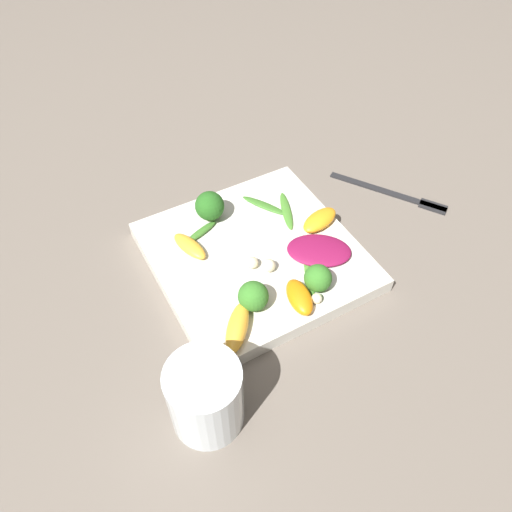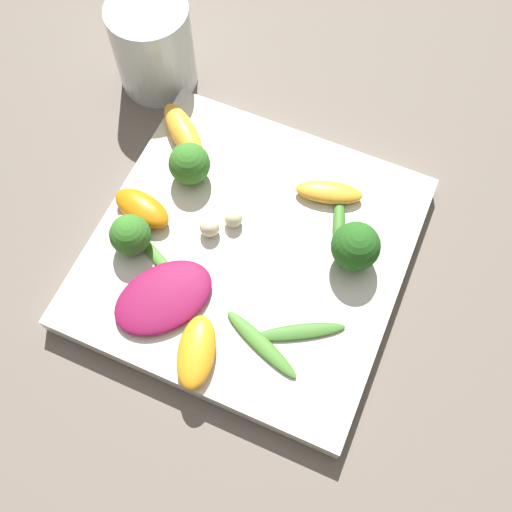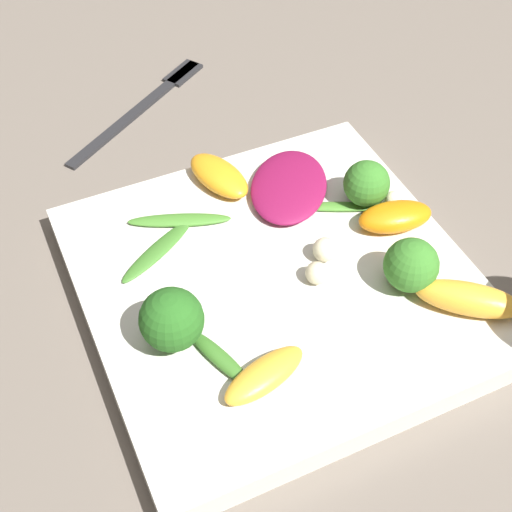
{
  "view_description": "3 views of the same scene",
  "coord_description": "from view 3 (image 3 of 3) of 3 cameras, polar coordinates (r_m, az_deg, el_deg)",
  "views": [
    {
      "loc": [
        -0.23,
        -0.42,
        0.56
      ],
      "look_at": [
        -0.01,
        -0.02,
        0.03
      ],
      "focal_mm": 35.0,
      "sensor_mm": 36.0,
      "label": 1
    },
    {
      "loc": [
        0.22,
        0.1,
        0.52
      ],
      "look_at": [
        0.01,
        0.01,
        0.04
      ],
      "focal_mm": 42.0,
      "sensor_mm": 36.0,
      "label": 2
    },
    {
      "loc": [
        -0.31,
        0.16,
        0.43
      ],
      "look_at": [
        0.02,
        0.01,
        0.03
      ],
      "focal_mm": 50.0,
      "sensor_mm": 36.0,
      "label": 3
    }
  ],
  "objects": [
    {
      "name": "macadamia_nut_0",
      "position": [
        0.59,
        10.93,
        4.47
      ],
      "size": [
        0.01,
        0.01,
        0.01
      ],
      "color": "beige",
      "rests_on": "plate"
    },
    {
      "name": "arugula_sprig_3",
      "position": [
        0.48,
        -2.92,
        -8.14
      ],
      "size": [
        0.06,
        0.03,
        0.01
      ],
      "color": "#3D7528",
      "rests_on": "plate"
    },
    {
      "name": "macadamia_nut_1",
      "position": [
        0.52,
        4.89,
        -1.36
      ],
      "size": [
        0.02,
        0.02,
        0.02
      ],
      "color": "beige",
      "rests_on": "plate"
    },
    {
      "name": "radicchio_leaf_0",
      "position": [
        0.59,
        2.64,
        5.59
      ],
      "size": [
        0.11,
        0.1,
        0.01
      ],
      "color": "maroon",
      "rests_on": "plate"
    },
    {
      "name": "ground_plane",
      "position": [
        0.55,
        1.6,
        -3.08
      ],
      "size": [
        2.4,
        2.4,
        0.0
      ],
      "primitive_type": "plane",
      "color": "#6B6056"
    },
    {
      "name": "orange_segment_2",
      "position": [
        0.6,
        -3.03,
        6.42
      ],
      "size": [
        0.07,
        0.05,
        0.02
      ],
      "color": "orange",
      "rests_on": "plate"
    },
    {
      "name": "arugula_sprig_1",
      "position": [
        0.55,
        -7.88,
        0.44
      ],
      "size": [
        0.05,
        0.08,
        0.0
      ],
      "color": "#3D7528",
      "rests_on": "plate"
    },
    {
      "name": "plate",
      "position": [
        0.54,
        1.62,
        -2.3
      ],
      "size": [
        0.28,
        0.28,
        0.02
      ],
      "color": "silver",
      "rests_on": "ground_plane"
    },
    {
      "name": "orange_segment_0",
      "position": [
        0.47,
        0.67,
        -9.51
      ],
      "size": [
        0.04,
        0.07,
        0.01
      ],
      "color": "#FCAD33",
      "rests_on": "plate"
    },
    {
      "name": "fork",
      "position": [
        0.74,
        -8.39,
        12.41
      ],
      "size": [
        0.12,
        0.17,
        0.01
      ],
      "color": "#262628",
      "rests_on": "ground_plane"
    },
    {
      "name": "arugula_sprig_0",
      "position": [
        0.58,
        6.7,
        3.94
      ],
      "size": [
        0.04,
        0.08,
        0.0
      ],
      "color": "#47842D",
      "rests_on": "plate"
    },
    {
      "name": "broccoli_floret_2",
      "position": [
        0.47,
        -6.76,
        -5.1
      ],
      "size": [
        0.04,
        0.04,
        0.05
      ],
      "color": "#84AD5B",
      "rests_on": "plate"
    },
    {
      "name": "macadamia_nut_2",
      "position": [
        0.54,
        5.31,
        0.83
      ],
      "size": [
        0.02,
        0.02,
        0.02
      ],
      "color": "beige",
      "rests_on": "plate"
    },
    {
      "name": "arugula_sprig_2",
      "position": [
        0.57,
        -6.15,
        2.87
      ],
      "size": [
        0.04,
        0.08,
        0.01
      ],
      "color": "#47842D",
      "rests_on": "plate"
    },
    {
      "name": "orange_segment_1",
      "position": [
        0.52,
        16.64,
        -3.3
      ],
      "size": [
        0.07,
        0.07,
        0.02
      ],
      "color": "#FCAD33",
      "rests_on": "plate"
    },
    {
      "name": "orange_segment_3",
      "position": [
        0.57,
        11.07,
        3.1
      ],
      "size": [
        0.04,
        0.06,
        0.02
      ],
      "color": "orange",
      "rests_on": "plate"
    },
    {
      "name": "broccoli_floret_1",
      "position": [
        0.58,
        8.83,
        5.73
      ],
      "size": [
        0.04,
        0.04,
        0.04
      ],
      "color": "#7A9E51",
      "rests_on": "plate"
    },
    {
      "name": "broccoli_floret_0",
      "position": [
        0.52,
        12.31,
        -0.74
      ],
      "size": [
        0.04,
        0.04,
        0.04
      ],
      "color": "#84AD5B",
      "rests_on": "plate"
    }
  ]
}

